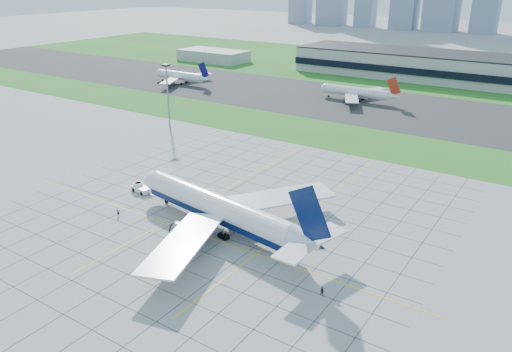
% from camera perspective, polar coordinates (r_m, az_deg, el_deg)
% --- Properties ---
extents(ground, '(1400.00, 1400.00, 0.00)m').
position_cam_1_polar(ground, '(125.35, -6.39, -6.12)').
color(ground, '#9E9E98').
rests_on(ground, ground).
extents(grass_median, '(700.00, 35.00, 0.04)m').
position_cam_1_polar(grass_median, '(197.31, 10.48, 4.27)').
color(grass_median, '#246D1F').
rests_on(grass_median, ground).
extents(asphalt_taxiway, '(700.00, 75.00, 0.04)m').
position_cam_1_polar(asphalt_taxiway, '(247.18, 15.66, 7.39)').
color(asphalt_taxiway, '#383838').
rests_on(asphalt_taxiway, ground).
extents(grass_far, '(700.00, 145.00, 0.04)m').
position_cam_1_polar(grass_far, '(351.54, 21.56, 10.83)').
color(grass_far, '#246D1F').
rests_on(grass_far, ground).
extents(apron_markings, '(120.00, 130.00, 0.03)m').
position_cam_1_polar(apron_markings, '(132.80, -3.20, -4.31)').
color(apron_markings, '#474744').
rests_on(apron_markings, ground).
extents(service_block, '(50.00, 25.00, 8.00)m').
position_cam_1_polar(service_block, '(378.63, -4.89, 13.55)').
color(service_block, '#B7B7B2').
rests_on(service_block, ground).
extents(light_mast, '(2.50, 2.50, 25.60)m').
position_cam_1_polar(light_mast, '(210.32, -10.11, 9.94)').
color(light_mast, gray).
rests_on(light_mast, ground).
extents(airliner, '(61.50, 61.85, 19.45)m').
position_cam_1_polar(airliner, '(123.42, -4.21, -3.74)').
color(airliner, white).
rests_on(airliner, ground).
extents(pushback_tug, '(9.03, 3.90, 2.48)m').
position_cam_1_polar(pushback_tug, '(149.09, -13.03, -1.38)').
color(pushback_tug, white).
rests_on(pushback_tug, ground).
extents(crew_near, '(0.70, 0.82, 1.90)m').
position_cam_1_polar(crew_near, '(135.89, -15.48, -4.06)').
color(crew_near, black).
rests_on(crew_near, ground).
extents(crew_far, '(1.04, 0.90, 1.81)m').
position_cam_1_polar(crew_far, '(101.53, 7.55, -12.95)').
color(crew_far, black).
rests_on(crew_far, ground).
extents(distant_jet_0, '(37.44, 42.66, 14.08)m').
position_cam_1_polar(distant_jet_0, '(298.92, -8.59, 11.25)').
color(distant_jet_0, white).
rests_on(distant_jet_0, ground).
extents(distant_jet_1, '(39.40, 42.66, 14.08)m').
position_cam_1_polar(distant_jet_1, '(258.33, 11.50, 9.39)').
color(distant_jet_1, white).
rests_on(distant_jet_1, ground).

